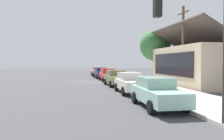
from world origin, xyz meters
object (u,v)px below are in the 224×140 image
at_px(shade_tree, 155,46).
at_px(car_ivory, 130,83).
at_px(utility_pole_wooden, 183,46).
at_px(car_navy, 101,73).
at_px(car_cherry, 108,75).
at_px(fire_hydrant_red, 110,74).
at_px(car_coral, 97,71).
at_px(traffic_light_main, 198,32).
at_px(car_olive, 116,78).
at_px(car_seafoam, 157,92).

bearing_deg(shade_tree, car_ivory, -29.86).
relative_size(shade_tree, utility_pole_wooden, 0.88).
relative_size(car_navy, car_cherry, 1.02).
xyz_separation_m(car_ivory, fire_hydrant_red, (-17.95, 1.53, -0.32)).
xyz_separation_m(car_navy, shade_tree, (5.58, 6.40, 3.75)).
bearing_deg(shade_tree, car_coral, -150.62).
distance_m(car_navy, traffic_light_main, 26.54).
bearing_deg(shade_tree, car_olive, -48.15).
distance_m(car_olive, fire_hydrant_red, 12.66).
relative_size(car_ivory, car_seafoam, 0.96).
bearing_deg(car_navy, shade_tree, 47.41).
height_order(car_coral, car_cherry, same).
bearing_deg(utility_pole_wooden, car_navy, -159.13).
bearing_deg(traffic_light_main, car_ivory, 179.23).
height_order(car_coral, car_ivory, same).
height_order(car_coral, utility_pole_wooden, utility_pole_wooden).
xyz_separation_m(utility_pole_wooden, fire_hydrant_red, (-15.86, -4.00, -3.43)).
height_order(car_navy, traffic_light_main, traffic_light_main).
bearing_deg(car_coral, car_cherry, 1.11).
distance_m(car_coral, traffic_light_main, 32.13).
height_order(car_olive, traffic_light_main, traffic_light_main).
bearing_deg(shade_tree, car_cherry, -91.73).
distance_m(car_ivory, car_seafoam, 5.71).
bearing_deg(car_olive, car_ivory, -1.87).
distance_m(car_coral, utility_pole_wooden, 21.16).
bearing_deg(fire_hydrant_red, car_ivory, -4.87).
bearing_deg(fire_hydrant_red, shade_tree, 35.23).
xyz_separation_m(car_coral, shade_tree, (11.20, 6.31, 3.75)).
bearing_deg(car_cherry, car_ivory, -1.28).
height_order(car_seafoam, shade_tree, shade_tree).
bearing_deg(car_cherry, car_navy, -178.81).
bearing_deg(shade_tree, traffic_light_main, -17.34).
bearing_deg(car_olive, utility_pole_wooden, 57.32).
xyz_separation_m(car_navy, car_seafoam, (22.39, -0.03, -0.00)).
bearing_deg(utility_pole_wooden, car_cherry, -149.59).
height_order(car_navy, car_cherry, same).
relative_size(car_ivory, traffic_light_main, 0.86).
height_order(traffic_light_main, fire_hydrant_red, traffic_light_main).
xyz_separation_m(car_cherry, car_olive, (5.90, -0.14, -0.00)).
distance_m(car_ivory, traffic_light_main, 10.09).
height_order(car_olive, shade_tree, shade_tree).
bearing_deg(car_navy, car_ivory, -1.38).
xyz_separation_m(car_navy, car_cherry, (5.40, 0.17, -0.00)).
relative_size(car_navy, utility_pole_wooden, 0.64).
bearing_deg(car_navy, car_olive, -1.34).
relative_size(car_seafoam, fire_hydrant_red, 6.58).
relative_size(car_ivory, fire_hydrant_red, 6.32).
bearing_deg(car_seafoam, car_olive, -179.16).
xyz_separation_m(car_seafoam, utility_pole_wooden, (-7.80, 5.59, 3.11)).
relative_size(car_olive, traffic_light_main, 0.87).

